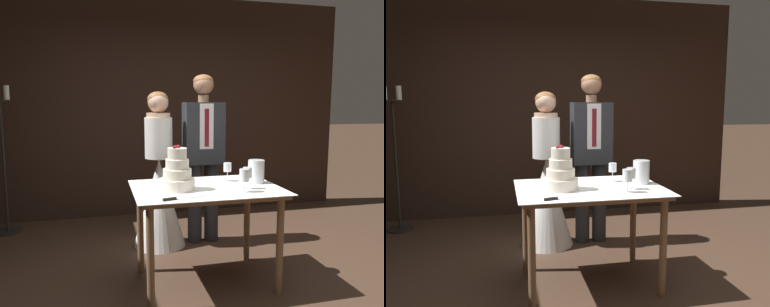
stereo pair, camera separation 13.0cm
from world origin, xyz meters
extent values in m
plane|color=#422D21|center=(0.00, 0.00, 0.00)|extent=(40.00, 40.00, 0.00)
cube|color=black|center=(0.00, 2.42, 1.41)|extent=(5.02, 0.12, 2.83)
cylinder|color=brown|center=(-0.49, -0.03, 0.38)|extent=(0.06, 0.06, 0.77)
cylinder|color=brown|center=(0.50, -0.03, 0.38)|extent=(0.06, 0.06, 0.77)
cylinder|color=brown|center=(-0.49, 0.62, 0.38)|extent=(0.06, 0.06, 0.77)
cylinder|color=brown|center=(0.50, 0.62, 0.38)|extent=(0.06, 0.06, 0.77)
cube|color=brown|center=(0.01, 0.30, 0.78)|extent=(1.11, 0.78, 0.03)
cube|color=white|center=(0.01, 0.30, 0.80)|extent=(1.17, 0.84, 0.01)
cylinder|color=silver|center=(-0.23, 0.27, 0.85)|extent=(0.27, 0.27, 0.09)
cylinder|color=silver|center=(-0.23, 0.27, 0.93)|extent=(0.22, 0.22, 0.08)
cylinder|color=silver|center=(-0.23, 0.27, 1.01)|extent=(0.18, 0.18, 0.08)
cylinder|color=silver|center=(-0.23, 0.27, 1.09)|extent=(0.15, 0.15, 0.09)
sphere|color=maroon|center=(-0.22, 0.26, 1.14)|extent=(0.02, 0.02, 0.02)
sphere|color=maroon|center=(-0.22, 0.29, 1.14)|extent=(0.02, 0.02, 0.02)
sphere|color=maroon|center=(-0.24, 0.27, 1.14)|extent=(0.02, 0.02, 0.02)
sphere|color=maroon|center=(-0.26, 0.23, 1.14)|extent=(0.02, 0.02, 0.02)
sphere|color=maroon|center=(-0.23, 0.25, 1.14)|extent=(0.02, 0.02, 0.02)
cube|color=silver|center=(-0.15, 0.01, 0.81)|extent=(0.32, 0.09, 0.00)
cylinder|color=black|center=(-0.35, -0.04, 0.82)|extent=(0.10, 0.04, 0.02)
cylinder|color=silver|center=(0.25, 0.48, 0.81)|extent=(0.06, 0.06, 0.00)
cylinder|color=silver|center=(0.25, 0.48, 0.85)|extent=(0.01, 0.01, 0.08)
cylinder|color=silver|center=(0.25, 0.48, 0.93)|extent=(0.07, 0.07, 0.08)
cylinder|color=maroon|center=(0.25, 0.48, 0.91)|extent=(0.06, 0.06, 0.03)
cylinder|color=silver|center=(0.25, 0.07, 0.81)|extent=(0.07, 0.07, 0.00)
cylinder|color=silver|center=(0.25, 0.07, 0.85)|extent=(0.01, 0.01, 0.08)
cylinder|color=silver|center=(0.25, 0.07, 0.94)|extent=(0.08, 0.08, 0.09)
cylinder|color=maroon|center=(0.25, 0.07, 0.91)|extent=(0.06, 0.06, 0.04)
cylinder|color=silver|center=(0.31, 0.16, 0.81)|extent=(0.07, 0.07, 0.00)
cylinder|color=silver|center=(0.31, 0.16, 0.85)|extent=(0.01, 0.01, 0.09)
cylinder|color=silver|center=(0.31, 0.16, 0.94)|extent=(0.07, 0.07, 0.08)
cylinder|color=silver|center=(0.46, 0.35, 0.90)|extent=(0.14, 0.14, 0.19)
cylinder|color=white|center=(0.46, 0.35, 0.85)|extent=(0.06, 0.06, 0.09)
sphere|color=#F9CC4C|center=(0.46, 0.35, 0.91)|extent=(0.02, 0.02, 0.02)
cone|color=white|center=(-0.23, 1.21, 0.46)|extent=(0.54, 0.54, 0.92)
cylinder|color=white|center=(-0.23, 1.21, 1.12)|extent=(0.28, 0.28, 0.41)
cylinder|color=#DBAD8E|center=(-0.23, 1.21, 1.35)|extent=(0.24, 0.24, 0.05)
sphere|color=#DBAD8E|center=(-0.23, 1.21, 1.48)|extent=(0.21, 0.21, 0.21)
ellipsoid|color=brown|center=(-0.23, 1.23, 1.51)|extent=(0.21, 0.21, 0.16)
cylinder|color=#282B30|center=(0.15, 1.21, 0.42)|extent=(0.15, 0.15, 0.85)
cylinder|color=#282B30|center=(0.33, 1.21, 0.42)|extent=(0.15, 0.15, 0.85)
cube|color=#282B30|center=(0.24, 1.21, 1.16)|extent=(0.41, 0.24, 0.64)
cube|color=white|center=(0.24, 1.09, 1.24)|extent=(0.14, 0.01, 0.46)
cube|color=maroon|center=(0.24, 1.08, 1.23)|extent=(0.04, 0.01, 0.38)
cylinder|color=#A37556|center=(0.24, 1.21, 1.52)|extent=(0.11, 0.11, 0.07)
sphere|color=#A37556|center=(0.24, 1.21, 1.66)|extent=(0.21, 0.21, 0.21)
ellipsoid|color=brown|center=(0.24, 1.22, 1.70)|extent=(0.21, 0.21, 0.14)
cylinder|color=black|center=(-1.86, 2.00, 0.01)|extent=(0.28, 0.28, 0.02)
cylinder|color=black|center=(-1.86, 2.00, 0.76)|extent=(0.03, 0.03, 1.48)
cylinder|color=black|center=(-1.86, 2.00, 1.50)|extent=(0.22, 0.22, 0.01)
cylinder|color=white|center=(-1.78, 2.00, 1.59)|extent=(0.06, 0.06, 0.16)
camera|label=1|loc=(-0.81, -2.52, 1.48)|focal=35.00mm
camera|label=2|loc=(-0.68, -2.55, 1.48)|focal=35.00mm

